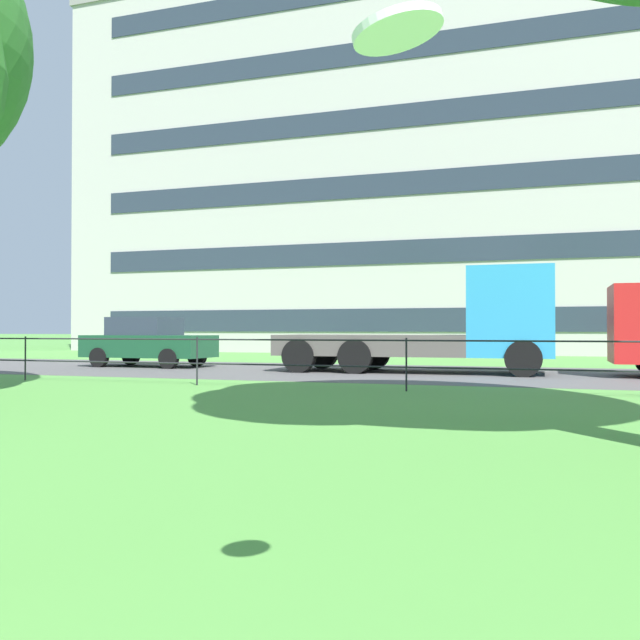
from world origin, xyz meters
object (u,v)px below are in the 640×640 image
(car_dark_green_far_right, at_px, (148,342))
(flatbed_truck_right, at_px, (454,327))
(apartment_building_background, at_px, (387,178))
(frisbee, at_px, (397,30))

(car_dark_green_far_right, distance_m, flatbed_truck_right, 9.48)
(car_dark_green_far_right, xyz_separation_m, apartment_building_background, (2.87, 19.96, 9.05))
(car_dark_green_far_right, relative_size, flatbed_truck_right, 0.55)
(car_dark_green_far_right, distance_m, apartment_building_background, 22.10)
(frisbee, height_order, car_dark_green_far_right, frisbee)
(frisbee, xyz_separation_m, apartment_building_background, (-8.75, 36.73, 7.80))
(flatbed_truck_right, bearing_deg, apartment_building_background, 108.18)
(car_dark_green_far_right, relative_size, apartment_building_background, 0.12)
(frisbee, distance_m, car_dark_green_far_right, 20.44)
(flatbed_truck_right, height_order, apartment_building_background, apartment_building_background)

